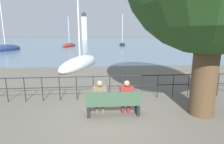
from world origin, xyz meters
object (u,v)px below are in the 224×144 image
at_px(seated_person_right, 126,96).
at_px(sailboat_4, 6,49).
at_px(sailboat_2, 69,45).
at_px(sailboat_1, 80,63).
at_px(seated_person_left, 100,97).
at_px(harbor_lighthouse, 84,27).
at_px(park_bench, 113,104).
at_px(sailboat_3, 122,44).

relative_size(seated_person_right, sailboat_4, 0.11).
bearing_deg(sailboat_4, sailboat_2, 71.55).
height_order(seated_person_right, sailboat_2, sailboat_2).
bearing_deg(sailboat_1, seated_person_left, -66.91).
bearing_deg(seated_person_left, sailboat_4, 120.74).
bearing_deg(sailboat_1, sailboat_4, 144.41).
xyz_separation_m(seated_person_right, harbor_lighthouse, (-10.20, 132.74, 8.89)).
bearing_deg(sailboat_4, seated_person_right, -40.37).
height_order(park_bench, sailboat_1, sailboat_1).
relative_size(seated_person_left, sailboat_4, 0.11).
height_order(seated_person_left, seated_person_right, seated_person_left).
xyz_separation_m(sailboat_1, sailboat_4, (-15.36, 18.17, 0.10)).
xyz_separation_m(park_bench, seated_person_left, (-0.46, 0.08, 0.25)).
bearing_deg(harbor_lighthouse, seated_person_left, -86.00).
xyz_separation_m(sailboat_1, harbor_lighthouse, (-7.65, 122.33, 9.28)).
bearing_deg(sailboat_4, seated_person_left, -41.71).
height_order(seated_person_right, sailboat_3, sailboat_3).
bearing_deg(sailboat_1, park_bench, -64.54).
height_order(seated_person_right, harbor_lighthouse, harbor_lighthouse).
xyz_separation_m(sailboat_1, sailboat_2, (-5.67, 31.51, 0.01)).
distance_m(sailboat_3, sailboat_4, 29.28).
distance_m(seated_person_left, seated_person_right, 0.92).
bearing_deg(sailboat_1, harbor_lighthouse, 107.77).
bearing_deg(sailboat_2, seated_person_left, -70.64).
bearing_deg(sailboat_3, seated_person_right, -94.18).
height_order(seated_person_left, sailboat_1, sailboat_1).
xyz_separation_m(park_bench, sailboat_1, (-2.09, 10.49, -0.15)).
distance_m(sailboat_2, sailboat_4, 16.49).
distance_m(seated_person_left, sailboat_4, 33.25).
bearing_deg(seated_person_left, sailboat_2, 99.88).
bearing_deg(sailboat_2, park_bench, -70.05).
height_order(sailboat_1, sailboat_3, sailboat_3).
distance_m(sailboat_2, sailboat_3, 14.91).
height_order(seated_person_left, sailboat_3, sailboat_3).
xyz_separation_m(seated_person_left, sailboat_1, (-1.63, 10.41, -0.40)).
xyz_separation_m(seated_person_left, seated_person_right, (0.92, 0.00, -0.01)).
height_order(sailboat_1, harbor_lighthouse, harbor_lighthouse).
height_order(sailboat_1, sailboat_4, sailboat_4).
bearing_deg(park_bench, sailboat_4, 121.34).
distance_m(sailboat_2, harbor_lighthouse, 91.31).
xyz_separation_m(seated_person_left, sailboat_4, (-16.99, 28.58, -0.30)).
distance_m(sailboat_1, harbor_lighthouse, 122.92).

